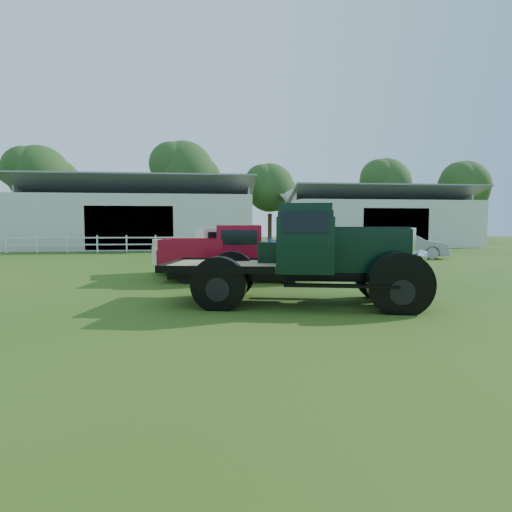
{
  "coord_description": "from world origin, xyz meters",
  "views": [
    {
      "loc": [
        -0.85,
        -8.86,
        1.8
      ],
      "look_at": [
        0.2,
        1.2,
        1.05
      ],
      "focal_mm": 28.0,
      "sensor_mm": 36.0,
      "label": 1
    }
  ],
  "objects_px": {
    "red_pickup": "(237,252)",
    "misc_car_blue": "(307,244)",
    "white_pickup": "(213,250)",
    "misc_car_grey": "(405,245)",
    "vintage_flatbed": "(299,255)"
  },
  "relations": [
    {
      "from": "red_pickup",
      "to": "misc_car_blue",
      "type": "xyz_separation_m",
      "value": [
        4.57,
        9.3,
        -0.13
      ]
    },
    {
      "from": "red_pickup",
      "to": "misc_car_blue",
      "type": "height_order",
      "value": "red_pickup"
    },
    {
      "from": "white_pickup",
      "to": "misc_car_grey",
      "type": "bearing_deg",
      "value": 12.61
    },
    {
      "from": "vintage_flatbed",
      "to": "misc_car_blue",
      "type": "bearing_deg",
      "value": 87.52
    },
    {
      "from": "vintage_flatbed",
      "to": "red_pickup",
      "type": "distance_m",
      "value": 4.4
    },
    {
      "from": "misc_car_grey",
      "to": "red_pickup",
      "type": "bearing_deg",
      "value": 140.35
    },
    {
      "from": "misc_car_blue",
      "to": "white_pickup",
      "type": "bearing_deg",
      "value": 150.96
    },
    {
      "from": "vintage_flatbed",
      "to": "misc_car_blue",
      "type": "relative_size",
      "value": 1.22
    },
    {
      "from": "vintage_flatbed",
      "to": "white_pickup",
      "type": "height_order",
      "value": "vintage_flatbed"
    },
    {
      "from": "white_pickup",
      "to": "misc_car_grey",
      "type": "height_order",
      "value": "white_pickup"
    },
    {
      "from": "white_pickup",
      "to": "misc_car_grey",
      "type": "relative_size",
      "value": 1.06
    },
    {
      "from": "vintage_flatbed",
      "to": "misc_car_grey",
      "type": "distance_m",
      "value": 15.26
    },
    {
      "from": "vintage_flatbed",
      "to": "misc_car_grey",
      "type": "height_order",
      "value": "vintage_flatbed"
    },
    {
      "from": "white_pickup",
      "to": "red_pickup",
      "type": "bearing_deg",
      "value": -87.34
    },
    {
      "from": "vintage_flatbed",
      "to": "misc_car_blue",
      "type": "xyz_separation_m",
      "value": [
        3.36,
        13.52,
        -0.34
      ]
    }
  ]
}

